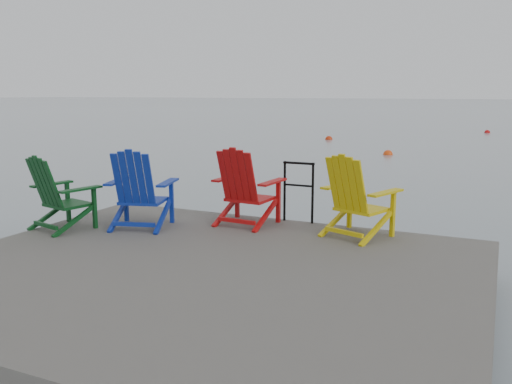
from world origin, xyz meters
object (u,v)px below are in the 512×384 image
at_px(chair_blue, 139,189).
at_px(buoy_b, 329,139).
at_px(buoy_d, 487,133).
at_px(chair_yellow, 356,196).
at_px(chair_red, 245,187).
at_px(chair_green, 59,193).
at_px(buoy_a, 388,155).
at_px(handrail, 299,186).

distance_m(chair_blue, buoy_b, 21.12).
height_order(buoy_b, buoy_d, buoy_b).
xyz_separation_m(chair_yellow, buoy_d, (0.80, 28.48, -1.05)).
distance_m(chair_blue, buoy_d, 29.52).
distance_m(chair_blue, chair_red, 1.50).
bearing_deg(chair_green, chair_red, 43.94).
height_order(chair_green, chair_blue, chair_blue).
bearing_deg(chair_red, buoy_b, 107.65).
relative_size(buoy_a, buoy_d, 1.09).
distance_m(handrail, chair_blue, 2.30).
bearing_deg(buoy_b, handrail, -74.30).
bearing_deg(chair_red, chair_blue, -144.63).
xyz_separation_m(chair_green, chair_blue, (0.97, 0.54, 0.04)).
relative_size(handrail, chair_red, 0.80).
relative_size(handrail, chair_green, 0.87).
relative_size(chair_blue, chair_red, 1.00).
bearing_deg(buoy_b, buoy_a, -53.97).
bearing_deg(buoy_a, buoy_d, 77.49).
height_order(handrail, chair_red, chair_red).
relative_size(chair_green, buoy_d, 3.06).
relative_size(chair_green, chair_yellow, 0.94).
xyz_separation_m(chair_blue, chair_yellow, (2.90, 0.79, -0.01)).
bearing_deg(chair_red, handrail, 42.10).
height_order(handrail, chair_blue, chair_blue).
bearing_deg(chair_blue, buoy_a, 71.54).
bearing_deg(buoy_b, chair_blue, -80.26).
height_order(chair_green, chair_yellow, chair_yellow).
bearing_deg(chair_green, buoy_b, 110.43).
bearing_deg(buoy_d, buoy_b, -130.58).
bearing_deg(chair_red, chair_yellow, 4.43).
relative_size(chair_red, chair_yellow, 1.02).
bearing_deg(chair_blue, buoy_d, 66.45).
xyz_separation_m(handrail, chair_blue, (-1.92, -1.28, 0.02)).
height_order(chair_red, chair_yellow, chair_red).
xyz_separation_m(handrail, chair_yellow, (0.98, -0.49, 0.01)).
relative_size(handrail, buoy_a, 2.43).
height_order(handrail, buoy_d, handrail).
height_order(handrail, buoy_a, handrail).
height_order(chair_red, buoy_d, chair_red).
bearing_deg(chair_yellow, chair_red, -159.20).
distance_m(chair_green, buoy_a, 15.76).
distance_m(chair_green, chair_blue, 1.11).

